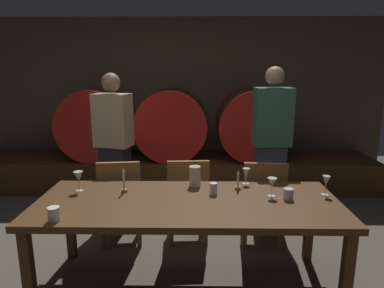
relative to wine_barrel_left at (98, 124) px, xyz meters
name	(u,v)px	position (x,y,z in m)	size (l,w,h in m)	color
ground_plane	(154,287)	(1.09, -2.39, -0.94)	(8.35, 8.35, 0.00)	brown
back_wall	(175,100)	(1.09, 0.55, 0.29)	(6.43, 0.24, 2.46)	brown
barrel_shelf	(174,171)	(1.09, 0.00, -0.72)	(5.78, 0.90, 0.45)	#4C2D16
wine_barrel_left	(98,124)	(0.00, 0.00, 0.00)	(1.00, 0.80, 1.00)	brown
wine_barrel_center	(172,124)	(1.07, 0.00, 0.00)	(1.00, 0.80, 1.00)	#513319
wine_barrel_right	(252,124)	(2.22, 0.00, 0.00)	(1.00, 0.80, 1.00)	#513319
dining_table	(188,209)	(1.36, -2.35, -0.27)	(2.34, 0.91, 0.73)	#4C2D16
chair_left	(121,198)	(0.68, -1.69, -0.45)	(0.44, 0.44, 0.88)	brown
chair_center	(188,196)	(1.34, -1.63, -0.45)	(0.42, 0.42, 0.88)	brown
chair_right	(263,199)	(2.08, -1.69, -0.45)	(0.43, 0.43, 0.88)	brown
guest_left	(114,149)	(0.52, -1.19, -0.08)	(0.43, 0.33, 1.68)	black
guest_right	(271,148)	(2.22, -1.29, -0.05)	(0.39, 0.26, 1.75)	#33384C
candle_left	(124,185)	(0.83, -2.17, -0.15)	(0.05, 0.05, 0.22)	olive
candle_right	(238,184)	(1.78, -2.10, -0.16)	(0.05, 0.05, 0.18)	olive
pitcher	(195,176)	(1.41, -2.01, -0.12)	(0.10, 0.10, 0.17)	beige
wine_glass_far_left	(78,177)	(0.45, -2.15, -0.08)	(0.08, 0.08, 0.17)	silver
wine_glass_center_left	(246,173)	(1.86, -1.95, -0.11)	(0.07, 0.07, 0.14)	silver
wine_glass_center_right	(272,183)	(2.03, -2.25, -0.09)	(0.07, 0.07, 0.15)	silver
wine_glass_far_right	(326,181)	(2.47, -2.21, -0.09)	(0.06, 0.06, 0.16)	silver
cup_left	(54,214)	(0.47, -2.71, -0.16)	(0.08, 0.08, 0.10)	white
cup_center	(213,189)	(1.56, -2.21, -0.16)	(0.06, 0.06, 0.10)	white
cup_right	(288,194)	(2.14, -2.31, -0.16)	(0.08, 0.08, 0.09)	silver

